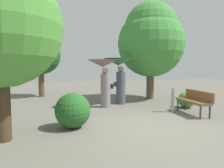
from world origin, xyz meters
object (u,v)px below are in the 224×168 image
object	(u,v)px
park_bench	(195,100)
tree_near_left	(40,51)
tree_near_right	(151,39)
path_marker_post	(173,100)
person_left	(104,72)
person_right	(119,70)

from	to	relation	value
park_bench	tree_near_left	world-z (taller)	tree_near_left
tree_near_right	path_marker_post	xyz separation A→B (m)	(-0.67, -3.14, -2.69)
person_left	park_bench	distance (m)	3.62
tree_near_left	path_marker_post	size ratio (longest dim) A/B	4.37
park_bench	tree_near_right	distance (m)	4.48
person_left	path_marker_post	xyz separation A→B (m)	(2.23, -1.61, -1.02)
person_right	tree_near_left	xyz separation A→B (m)	(-3.52, 3.41, 1.04)
tree_near_left	tree_near_right	world-z (taller)	tree_near_right
park_bench	tree_near_right	bearing A→B (deg)	-178.24
person_left	park_bench	bearing A→B (deg)	-130.72
path_marker_post	tree_near_right	bearing A→B (deg)	77.97
park_bench	tree_near_right	xyz separation A→B (m)	(0.12, 3.64, 2.62)
person_left	tree_near_left	size ratio (longest dim) A/B	0.51
park_bench	person_right	bearing A→B (deg)	-140.26
tree_near_right	path_marker_post	world-z (taller)	tree_near_right
person_right	tree_near_right	bearing A→B (deg)	-67.76
path_marker_post	person_right	bearing A→B (deg)	122.80
park_bench	path_marker_post	xyz separation A→B (m)	(-0.55, 0.50, -0.07)
person_right	tree_near_right	xyz separation A→B (m)	(2.05, 0.99, 1.61)
person_left	tree_near_right	xyz separation A→B (m)	(2.90, 1.53, 1.67)
person_left	person_right	size ratio (longest dim) A/B	0.96
tree_near_right	path_marker_post	distance (m)	4.18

